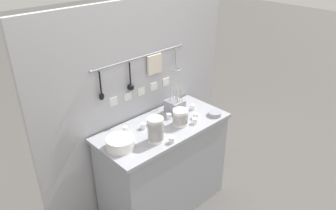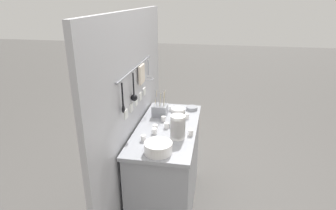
# 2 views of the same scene
# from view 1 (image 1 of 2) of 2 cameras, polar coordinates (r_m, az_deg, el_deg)

# --- Properties ---
(ground_plane) EXTENTS (20.00, 20.00, 0.00)m
(ground_plane) POSITION_cam_1_polar(r_m,az_deg,el_deg) (3.23, -0.72, -16.77)
(ground_plane) COLOR #514F4C
(counter) EXTENTS (1.14, 0.53, 0.86)m
(counter) POSITION_cam_1_polar(r_m,az_deg,el_deg) (2.94, -0.77, -10.78)
(counter) COLOR #9EA0A8
(counter) RESTS_ON ground
(back_wall) EXTENTS (1.94, 0.11, 1.84)m
(back_wall) POSITION_cam_1_polar(r_m,az_deg,el_deg) (2.86, -4.87, -0.26)
(back_wall) COLOR #B2B2B7
(back_wall) RESTS_ON ground
(bowl_stack_tall_left) EXTENTS (0.12, 0.12, 0.20)m
(bowl_stack_tall_left) POSITION_cam_1_polar(r_m,az_deg,el_deg) (2.46, -2.17, -4.32)
(bowl_stack_tall_left) COLOR white
(bowl_stack_tall_left) RESTS_ON counter
(bowl_stack_back_corner) EXTENTS (0.13, 0.13, 0.14)m
(bowl_stack_back_corner) POSITION_cam_1_polar(r_m,az_deg,el_deg) (2.68, 2.16, -2.16)
(bowl_stack_back_corner) COLOR white
(bowl_stack_back_corner) RESTS_ON counter
(plate_stack) EXTENTS (0.21, 0.21, 0.08)m
(plate_stack) POSITION_cam_1_polar(r_m,az_deg,el_deg) (2.44, -8.30, -6.58)
(plate_stack) COLOR white
(plate_stack) RESTS_ON counter
(steel_mixing_bowl) EXTENTS (0.12, 0.12, 0.03)m
(steel_mixing_bowl) POSITION_cam_1_polar(r_m,az_deg,el_deg) (2.87, 8.13, -1.49)
(steel_mixing_bowl) COLOR #93969E
(steel_mixing_bowl) RESTS_ON counter
(cutlery_caddy) EXTENTS (0.14, 0.14, 0.27)m
(cutlery_caddy) POSITION_cam_1_polar(r_m,az_deg,el_deg) (2.89, 1.20, -0.11)
(cutlery_caddy) COLOR #93969E
(cutlery_caddy) RESTS_ON counter
(cup_mid_row) EXTENTS (0.04, 0.04, 0.05)m
(cup_mid_row) POSITION_cam_1_polar(r_m,az_deg,el_deg) (2.79, 0.16, -1.94)
(cup_mid_row) COLOR white
(cup_mid_row) RESTS_ON counter
(cup_beside_plates) EXTENTS (0.04, 0.04, 0.05)m
(cup_beside_plates) POSITION_cam_1_polar(r_m,az_deg,el_deg) (2.48, 0.62, -6.08)
(cup_beside_plates) COLOR white
(cup_beside_plates) RESTS_ON counter
(cup_back_right) EXTENTS (0.04, 0.04, 0.05)m
(cup_back_right) POSITION_cam_1_polar(r_m,az_deg,el_deg) (2.80, 4.84, -1.86)
(cup_back_right) COLOR white
(cup_back_right) RESTS_ON counter
(cup_edge_near) EXTENTS (0.04, 0.04, 0.05)m
(cup_edge_near) POSITION_cam_1_polar(r_m,az_deg,el_deg) (2.73, 4.66, -2.79)
(cup_edge_near) COLOR white
(cup_edge_near) RESTS_ON counter
(cup_back_left) EXTENTS (0.04, 0.04, 0.05)m
(cup_back_left) POSITION_cam_1_polar(r_m,az_deg,el_deg) (2.94, 4.30, -0.35)
(cup_back_left) COLOR white
(cup_back_left) RESTS_ON counter
(cup_front_left) EXTENTS (0.04, 0.04, 0.05)m
(cup_front_left) POSITION_cam_1_polar(r_m,az_deg,el_deg) (2.63, -7.44, -4.19)
(cup_front_left) COLOR white
(cup_front_left) RESTS_ON counter
(cup_by_caddy) EXTENTS (0.04, 0.04, 0.05)m
(cup_by_caddy) POSITION_cam_1_polar(r_m,az_deg,el_deg) (2.66, -4.33, -3.65)
(cup_by_caddy) COLOR white
(cup_by_caddy) RESTS_ON counter
(cup_edge_far) EXTENTS (0.04, 0.04, 0.05)m
(cup_edge_far) POSITION_cam_1_polar(r_m,az_deg,el_deg) (2.68, -1.14, -3.33)
(cup_edge_far) COLOR white
(cup_edge_far) RESTS_ON counter
(cup_front_right) EXTENTS (0.04, 0.04, 0.05)m
(cup_front_right) POSITION_cam_1_polar(r_m,az_deg,el_deg) (2.70, -3.31, -3.03)
(cup_front_right) COLOR white
(cup_front_right) RESTS_ON counter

